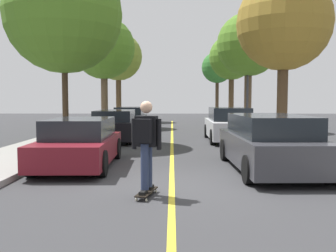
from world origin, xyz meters
TOP-DOWN VIEW (x-y plane):
  - ground at (0.00, 0.00)m, footprint 80.00×80.00m
  - center_line at (0.00, 4.00)m, footprint 0.12×39.20m
  - parked_car_left_nearest at (-2.53, 2.13)m, footprint 1.96×4.20m
  - parked_car_left_near at (-2.53, 8.55)m, footprint 1.99×4.55m
  - parked_car_left_far at (-2.53, 14.26)m, footprint 1.86×4.47m
  - parked_car_right_nearest at (2.53, 1.62)m, footprint 2.07×4.64m
  - parked_car_right_near at (2.53, 8.50)m, footprint 1.96×4.35m
  - street_tree_left_nearest at (-4.36, 7.22)m, footprint 4.72×4.72m
  - street_tree_left_near at (-4.36, 16.10)m, footprint 3.97×3.97m
  - street_tree_left_far at (-4.36, 22.52)m, footprint 3.86×3.86m
  - street_tree_right_nearest at (4.36, 6.84)m, footprint 3.69×3.69m
  - street_tree_right_near at (4.36, 13.62)m, footprint 3.62×3.62m
  - street_tree_right_far at (4.36, 19.76)m, footprint 3.29×3.29m
  - street_tree_right_farthest at (4.36, 28.52)m, footprint 3.01×3.01m
  - fire_hydrant at (4.03, 3.89)m, footprint 0.20×0.20m
  - streetlamp at (4.28, 13.34)m, footprint 0.36×0.24m
  - skateboard at (-0.48, -1.05)m, footprint 0.40×0.87m
  - skateboarder at (-0.48, -1.08)m, footprint 0.59×0.70m

SIDE VIEW (x-z plane):
  - ground at x=0.00m, z-range 0.00..0.00m
  - center_line at x=0.00m, z-range 0.00..0.01m
  - skateboard at x=-0.48m, z-range 0.04..0.14m
  - fire_hydrant at x=4.03m, z-range 0.14..0.84m
  - parked_car_left_nearest at x=-2.53m, z-range -0.01..1.31m
  - parked_car_left_far at x=-2.53m, z-range -0.01..1.37m
  - parked_car_left_near at x=-2.53m, z-range 0.00..1.37m
  - parked_car_right_near at x=2.53m, z-range -0.03..1.45m
  - parked_car_right_nearest at x=2.53m, z-range 0.00..1.44m
  - skateboarder at x=-0.48m, z-range 0.22..1.94m
  - streetlamp at x=4.28m, z-range 0.55..6.42m
  - street_tree_right_nearest at x=4.36m, z-range 1.52..8.04m
  - street_tree_right_farthest at x=4.36m, z-range 1.73..8.01m
  - street_tree_right_far at x=4.36m, z-range 1.66..8.08m
  - street_tree_right_near at x=4.36m, z-range 1.61..8.24m
  - street_tree_left_near at x=-4.36m, z-range 1.60..8.56m
  - street_tree_left_nearest at x=-4.36m, z-range 1.51..8.98m
  - street_tree_left_far at x=-4.36m, z-range 1.71..8.79m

